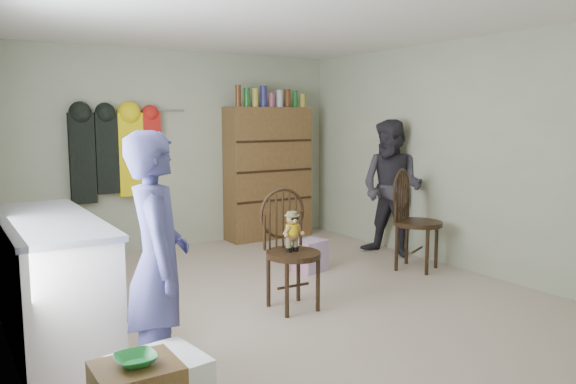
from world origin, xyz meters
TOP-DOWN VIEW (x-y plane):
  - ground_plane at (0.00, 0.00)m, footprint 5.00×5.00m
  - room_walls at (0.00, 0.53)m, footprint 5.00×5.00m
  - counter at (-1.95, 0.00)m, footprint 0.64×1.86m
  - bowl at (-1.90, -1.91)m, footprint 0.19×0.19m
  - chair_front at (-0.05, -0.30)m, footprint 0.48×0.48m
  - chair_far at (1.77, 0.06)m, footprint 0.66×0.66m
  - striped_bag at (0.76, 0.57)m, footprint 0.37×0.32m
  - person_left at (-1.53, -1.15)m, footprint 0.52×0.66m
  - person_right at (2.00, 0.64)m, footprint 0.85×0.96m
  - dresser at (1.25, 2.30)m, footprint 1.20×0.39m
  - coat_rack at (-0.83, 2.38)m, footprint 1.42×0.12m

SIDE VIEW (x-z plane):
  - ground_plane at x=0.00m, z-range 0.00..0.00m
  - striped_bag at x=0.76m, z-range 0.00..0.34m
  - counter at x=-1.95m, z-range 0.00..0.94m
  - bowl at x=-1.90m, z-range 0.54..0.59m
  - chair_front at x=-0.05m, z-range 0.06..1.11m
  - chair_far at x=1.77m, z-range 0.04..1.15m
  - person_left at x=-1.53m, z-range 0.00..1.59m
  - person_right at x=2.00m, z-range 0.00..1.64m
  - dresser at x=1.25m, z-range -0.12..1.96m
  - coat_rack at x=-0.83m, z-range 0.70..1.80m
  - room_walls at x=0.00m, z-range -0.92..4.08m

